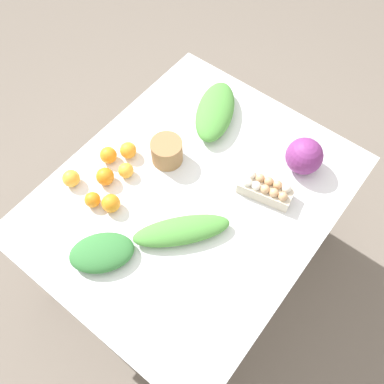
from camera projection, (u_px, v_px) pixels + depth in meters
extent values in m
plane|color=#70665B|center=(192.00, 261.00, 2.43)|extent=(8.00, 8.00, 0.00)
cube|color=silver|center=(192.00, 196.00, 1.79)|extent=(1.31, 1.07, 0.03)
cylinder|color=brown|center=(335.00, 203.00, 2.20)|extent=(0.06, 0.06, 0.73)
cylinder|color=brown|center=(36.00, 268.00, 2.03)|extent=(0.06, 0.06, 0.73)
cylinder|color=brown|center=(191.00, 115.00, 2.50)|extent=(0.06, 0.06, 0.73)
sphere|color=#7A2D75|center=(304.00, 156.00, 1.78)|extent=(0.16, 0.16, 0.16)
cube|color=beige|center=(265.00, 190.00, 1.75)|extent=(0.14, 0.24, 0.06)
sphere|color=white|center=(248.00, 182.00, 1.72)|extent=(0.04, 0.04, 0.04)
sphere|color=white|center=(256.00, 186.00, 1.71)|extent=(0.04, 0.04, 0.04)
sphere|color=tan|center=(265.00, 189.00, 1.71)|extent=(0.04, 0.04, 0.04)
sphere|color=tan|center=(274.00, 193.00, 1.70)|extent=(0.04, 0.04, 0.04)
sphere|color=tan|center=(283.00, 196.00, 1.69)|extent=(0.04, 0.04, 0.04)
sphere|color=white|center=(251.00, 174.00, 1.74)|extent=(0.04, 0.04, 0.04)
sphere|color=tan|center=(260.00, 178.00, 1.73)|extent=(0.04, 0.04, 0.04)
sphere|color=tan|center=(269.00, 181.00, 1.72)|extent=(0.04, 0.04, 0.04)
sphere|color=tan|center=(278.00, 185.00, 1.72)|extent=(0.04, 0.04, 0.04)
sphere|color=white|center=(286.00, 188.00, 1.71)|extent=(0.04, 0.04, 0.04)
cylinder|color=#997047|center=(167.00, 151.00, 1.82)|extent=(0.14, 0.14, 0.11)
ellipsoid|color=#4C933D|center=(182.00, 231.00, 1.65)|extent=(0.37, 0.34, 0.07)
ellipsoid|color=#337538|center=(102.00, 253.00, 1.61)|extent=(0.29, 0.28, 0.07)
ellipsoid|color=#4C933D|center=(215.00, 111.00, 1.94)|extent=(0.39, 0.30, 0.09)
sphere|color=orange|center=(105.00, 177.00, 1.77)|extent=(0.08, 0.08, 0.08)
sphere|color=orange|center=(128.00, 150.00, 1.84)|extent=(0.07, 0.07, 0.07)
sphere|color=#F9A833|center=(71.00, 178.00, 1.77)|extent=(0.07, 0.07, 0.07)
sphere|color=orange|center=(108.00, 155.00, 1.83)|extent=(0.07, 0.07, 0.07)
sphere|color=orange|center=(111.00, 203.00, 1.71)|extent=(0.08, 0.08, 0.08)
sphere|color=#F9A833|center=(126.00, 170.00, 1.80)|extent=(0.06, 0.06, 0.06)
sphere|color=orange|center=(92.00, 200.00, 1.73)|extent=(0.06, 0.06, 0.06)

